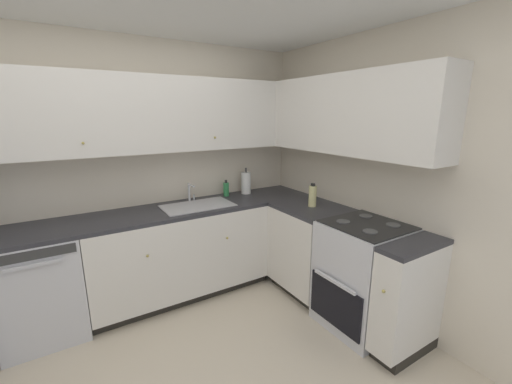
{
  "coord_description": "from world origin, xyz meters",
  "views": [
    {
      "loc": [
        -0.47,
        -1.53,
        1.81
      ],
      "look_at": [
        1.01,
        0.83,
        1.12
      ],
      "focal_mm": 22.38,
      "sensor_mm": 36.0,
      "label": 1
    }
  ],
  "objects_px": {
    "oven_range": "(363,275)",
    "paper_towel_roll": "(246,183)",
    "soap_bottle": "(226,189)",
    "dishwasher": "(42,286)",
    "oil_bottle": "(313,196)"
  },
  "relations": [
    {
      "from": "dishwasher",
      "to": "soap_bottle",
      "type": "height_order",
      "value": "soap_bottle"
    },
    {
      "from": "dishwasher",
      "to": "oil_bottle",
      "type": "xyz_separation_m",
      "value": [
        2.32,
        -0.64,
        0.58
      ]
    },
    {
      "from": "dishwasher",
      "to": "soap_bottle",
      "type": "relative_size",
      "value": 4.93
    },
    {
      "from": "oil_bottle",
      "to": "soap_bottle",
      "type": "bearing_deg",
      "value": 123.22
    },
    {
      "from": "soap_bottle",
      "to": "dishwasher",
      "type": "bearing_deg",
      "value": -174.23
    },
    {
      "from": "dishwasher",
      "to": "oil_bottle",
      "type": "distance_m",
      "value": 2.48
    },
    {
      "from": "oil_bottle",
      "to": "oven_range",
      "type": "bearing_deg",
      "value": -88.35
    },
    {
      "from": "oven_range",
      "to": "paper_towel_roll",
      "type": "xyz_separation_m",
      "value": [
        -0.31,
        1.46,
        0.57
      ]
    },
    {
      "from": "soap_bottle",
      "to": "paper_towel_roll",
      "type": "distance_m",
      "value": 0.25
    },
    {
      "from": "paper_towel_roll",
      "to": "oven_range",
      "type": "bearing_deg",
      "value": -77.96
    },
    {
      "from": "oven_range",
      "to": "oil_bottle",
      "type": "distance_m",
      "value": 0.86
    },
    {
      "from": "oven_range",
      "to": "soap_bottle",
      "type": "xyz_separation_m",
      "value": [
        -0.56,
        1.48,
        0.53
      ]
    },
    {
      "from": "oven_range",
      "to": "paper_towel_roll",
      "type": "relative_size",
      "value": 3.48
    },
    {
      "from": "dishwasher",
      "to": "paper_towel_roll",
      "type": "distance_m",
      "value": 2.12
    },
    {
      "from": "oil_bottle",
      "to": "dishwasher",
      "type": "bearing_deg",
      "value": 164.64
    }
  ]
}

